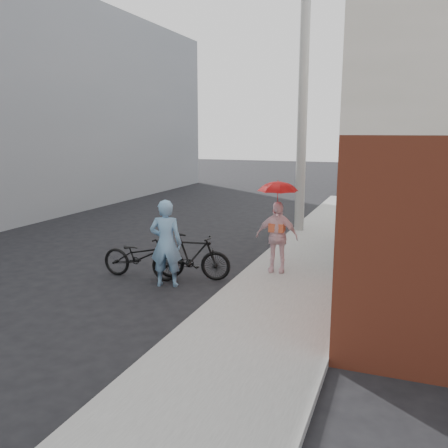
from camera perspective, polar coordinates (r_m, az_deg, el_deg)
The scene contains 11 objects.
ground at distance 9.31m, azimuth -5.64°, elevation -8.02°, with size 80.00×80.00×0.00m, color black.
sidewalk at distance 10.46m, azimuth 9.78°, elevation -5.60°, with size 2.20×24.00×0.12m, color gray.
curb at distance 10.73m, azimuth 3.67°, elevation -5.04°, with size 0.12×24.00×0.12m, color #9E9E99.
utility_pole at distance 14.15m, azimuth 9.41°, elevation 12.85°, with size 0.28×0.28×7.00m, color #9E9E99.
officer at distance 9.40m, azimuth -6.99°, elevation -2.32°, with size 0.64×0.42×1.74m, color #6D9CC2.
bike_left at distance 10.08m, azimuth -10.00°, elevation -3.89°, with size 0.61×1.75×0.92m, color black.
bike_right at distance 9.86m, azimuth -3.82°, elevation -3.94°, with size 0.45×1.61×0.97m, color black.
kimono_woman at distance 9.98m, azimuth 6.37°, elevation -1.54°, with size 0.88×0.36×1.49m, color #F7CFD8.
parasol at distance 9.80m, azimuth 6.50°, elevation 4.73°, with size 0.80×0.80×0.70m, color red.
planter at distance 10.55m, azimuth 14.91°, elevation -4.73°, with size 0.41×0.41×0.21m, color black.
potted_plant at distance 10.46m, azimuth 15.01°, elevation -2.73°, with size 0.49×0.43×0.55m, color #335B24.
Camera 1 is at (3.96, -7.85, 3.05)m, focal length 38.00 mm.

